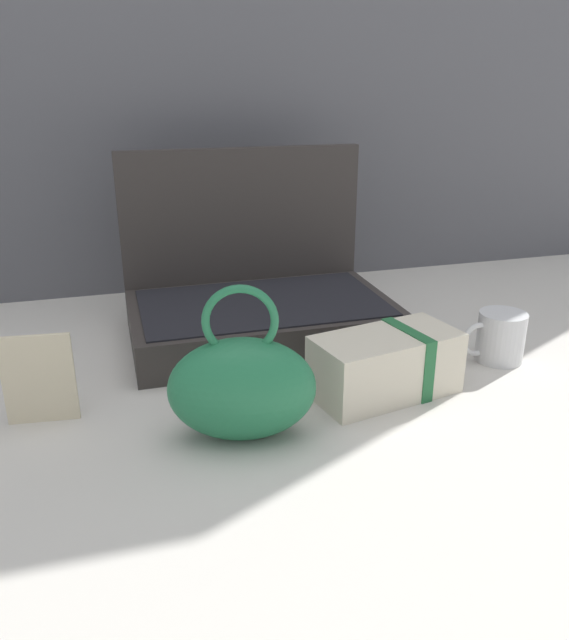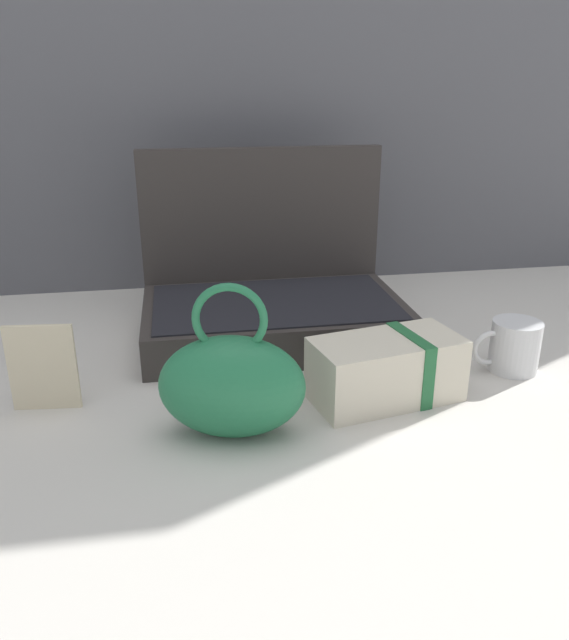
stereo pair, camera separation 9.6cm
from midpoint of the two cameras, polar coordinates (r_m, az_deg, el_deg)
ground_plane at (r=1.03m, az=1.52°, el=-6.03°), size 6.00×6.00×0.00m
open_suitcase at (r=1.22m, az=1.02°, el=2.20°), size 0.49×0.32×0.34m
teal_pouch_handbag at (r=0.86m, az=-1.59°, el=-5.93°), size 0.22×0.15×0.22m
cream_toiletry_bag at (r=0.99m, az=12.11°, el=-4.41°), size 0.24×0.15×0.10m
coffee_mug at (r=1.15m, az=22.27°, el=-2.25°), size 0.12×0.08×0.09m
info_card_left at (r=0.98m, az=-18.43°, el=-4.17°), size 0.10×0.02×0.14m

